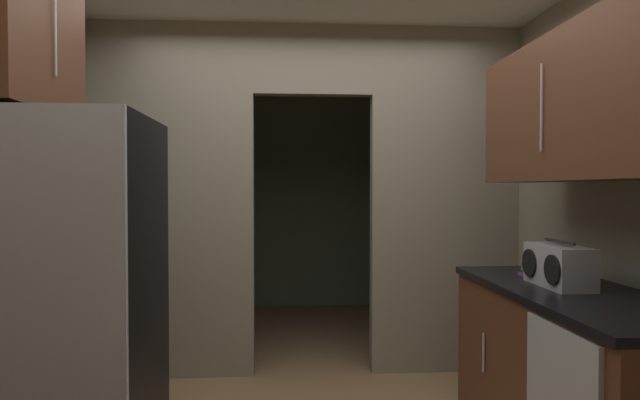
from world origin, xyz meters
TOP-DOWN VIEW (x-y plane):
  - kitchen_partition at (-0.01, 1.44)m, footprint 3.20×0.12m
  - adjoining_room_shell at (0.00, 3.10)m, footprint 3.20×2.42m
  - refrigerator at (-1.16, -0.09)m, footprint 0.75×0.80m
  - lower_cabinet_run at (1.27, -0.01)m, footprint 0.66×1.69m
  - upper_cabinet_counterside at (1.27, -0.01)m, footprint 0.36×1.52m
  - upper_cabinet_fridgeside at (-1.42, 0.01)m, footprint 0.36×0.83m
  - boombox at (1.24, 0.09)m, footprint 0.20×0.41m
  - book_stack at (1.26, 0.40)m, footprint 0.14×0.17m

SIDE VIEW (x-z plane):
  - lower_cabinet_run at x=1.27m, z-range 0.00..0.88m
  - refrigerator at x=-1.16m, z-range 0.00..1.71m
  - book_stack at x=1.26m, z-range 0.88..0.98m
  - boombox at x=1.24m, z-range 0.87..1.11m
  - adjoining_room_shell at x=0.00m, z-range 0.00..2.60m
  - kitchen_partition at x=-0.01m, z-range 0.07..2.67m
  - upper_cabinet_counterside at x=1.27m, z-range 1.43..2.15m
  - upper_cabinet_fridgeside at x=-1.42m, z-range 1.74..2.58m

